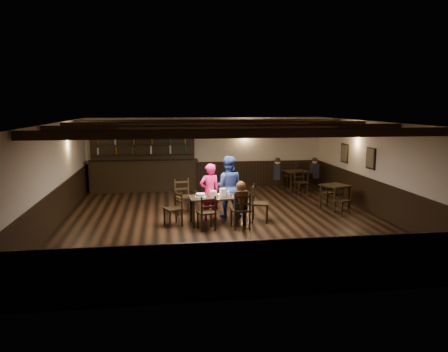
{
  "coord_description": "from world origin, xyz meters",
  "views": [
    {
      "loc": [
        -1.67,
        -11.66,
        3.17
      ],
      "look_at": [
        0.01,
        0.2,
        1.22
      ],
      "focal_mm": 35.0,
      "sensor_mm": 36.0,
      "label": 1
    }
  ],
  "objects": [
    {
      "name": "back_table_b",
      "position": [
        3.22,
        3.84,
        0.65
      ],
      "size": [
        0.93,
        0.93,
        0.75
      ],
      "color": "black",
      "rests_on": "ground"
    },
    {
      "name": "tea_light",
      "position": [
        -0.2,
        -0.21,
        0.78
      ],
      "size": [
        0.05,
        0.05,
        0.06
      ],
      "color": "#A5A8AD",
      "rests_on": "dining_table"
    },
    {
      "name": "menu_red",
      "position": [
        0.25,
        -0.35,
        0.75
      ],
      "size": [
        0.35,
        0.3,
        0.0
      ],
      "primitive_type": "cube",
      "rotation": [
        0.0,
        0.0,
        0.39
      ],
      "color": "maroon",
      "rests_on": "dining_table"
    },
    {
      "name": "chair_near_left",
      "position": [
        -0.58,
        -0.92,
        0.53
      ],
      "size": [
        0.5,
        0.48,
        0.9
      ],
      "color": "black",
      "rests_on": "ground"
    },
    {
      "name": "cake",
      "position": [
        -0.69,
        -0.31,
        0.79
      ],
      "size": [
        0.3,
        0.3,
        0.1
      ],
      "color": "white",
      "rests_on": "dining_table"
    },
    {
      "name": "bar_counter",
      "position": [
        -2.39,
        4.72,
        0.73
      ],
      "size": [
        4.05,
        0.7,
        2.2
      ],
      "color": "black",
      "rests_on": "ground"
    },
    {
      "name": "woman_pink",
      "position": [
        -0.41,
        0.1,
        0.79
      ],
      "size": [
        0.65,
        0.51,
        1.59
      ],
      "primitive_type": "imported",
      "rotation": [
        0.0,
        0.0,
        3.39
      ],
      "color": "#D61061",
      "rests_on": "ground"
    },
    {
      "name": "plate_stack_a",
      "position": [
        -0.35,
        -0.33,
        0.83
      ],
      "size": [
        0.17,
        0.17,
        0.16
      ],
      "primitive_type": "cylinder",
      "color": "white",
      "rests_on": "dining_table"
    },
    {
      "name": "man_blue",
      "position": [
        0.15,
        0.39,
        0.88
      ],
      "size": [
        0.97,
        0.82,
        1.75
      ],
      "primitive_type": "imported",
      "rotation": [
        0.0,
        0.0,
        2.93
      ],
      "color": "navy",
      "rests_on": "ground"
    },
    {
      "name": "chair_end_left",
      "position": [
        -1.36,
        -0.3,
        0.53
      ],
      "size": [
        0.54,
        0.55,
        0.91
      ],
      "color": "black",
      "rests_on": "ground"
    },
    {
      "name": "chair_end_right",
      "position": [
        0.86,
        -0.24,
        0.6
      ],
      "size": [
        0.57,
        0.58,
        1.02
      ],
      "color": "black",
      "rests_on": "ground"
    },
    {
      "name": "bg_patron_left",
      "position": [
        2.49,
        3.72,
        0.87
      ],
      "size": [
        0.35,
        0.44,
        0.8
      ],
      "color": "black",
      "rests_on": "ground"
    },
    {
      "name": "ground",
      "position": [
        0.0,
        0.0,
        0.0
      ],
      "size": [
        10.0,
        10.0,
        0.0
      ],
      "primitive_type": "plane",
      "color": "black",
      "rests_on": "ground"
    },
    {
      "name": "salt_shaker",
      "position": [
        0.07,
        -0.37,
        0.79
      ],
      "size": [
        0.03,
        0.03,
        0.08
      ],
      "primitive_type": "cylinder",
      "color": "silver",
      "rests_on": "dining_table"
    },
    {
      "name": "bg_patron_right",
      "position": [
        3.97,
        3.9,
        0.85
      ],
      "size": [
        0.24,
        0.38,
        0.76
      ],
      "color": "black",
      "rests_on": "ground"
    },
    {
      "name": "pepper_shaker",
      "position": [
        0.12,
        -0.39,
        0.8
      ],
      "size": [
        0.04,
        0.04,
        0.09
      ],
      "primitive_type": "cylinder",
      "color": "#A5A8AD",
      "rests_on": "dining_table"
    },
    {
      "name": "back_table_a",
      "position": [
        3.55,
        0.89,
        0.64
      ],
      "size": [
        0.93,
        0.93,
        0.75
      ],
      "color": "black",
      "rests_on": "ground"
    },
    {
      "name": "dining_table",
      "position": [
        -0.25,
        -0.32,
        0.66
      ],
      "size": [
        1.5,
        0.8,
        0.75
      ],
      "color": "black",
      "rests_on": "ground"
    },
    {
      "name": "drink_glass",
      "position": [
        0.07,
        -0.2,
        0.81
      ],
      "size": [
        0.07,
        0.07,
        0.12
      ],
      "primitive_type": "cylinder",
      "color": "silver",
      "rests_on": "dining_table"
    },
    {
      "name": "menu_blue",
      "position": [
        0.23,
        -0.15,
        0.75
      ],
      "size": [
        0.28,
        0.2,
        0.0
      ],
      "primitive_type": "cube",
      "rotation": [
        0.0,
        0.0,
        -0.01
      ],
      "color": "#0D1743",
      "rests_on": "dining_table"
    },
    {
      "name": "plate_stack_b",
      "position": [
        -0.1,
        -0.29,
        0.86
      ],
      "size": [
        0.18,
        0.18,
        0.21
      ],
      "primitive_type": "cylinder",
      "color": "white",
      "rests_on": "dining_table"
    },
    {
      "name": "chair_near_right",
      "position": [
        0.3,
        -0.94,
        0.57
      ],
      "size": [
        0.5,
        0.48,
        0.98
      ],
      "color": "black",
      "rests_on": "ground"
    },
    {
      "name": "chair_far_pushed",
      "position": [
        -1.11,
        1.0,
        0.59
      ],
      "size": [
        0.57,
        0.55,
        1.02
      ],
      "color": "black",
      "rests_on": "ground"
    },
    {
      "name": "room_shell",
      "position": [
        0.01,
        0.04,
        1.75
      ],
      "size": [
        9.02,
        10.02,
        2.71
      ],
      "color": "#BEB49D",
      "rests_on": "ground"
    },
    {
      "name": "seated_person",
      "position": [
        0.29,
        -0.87,
        0.83
      ],
      "size": [
        0.33,
        0.5,
        0.81
      ],
      "color": "black",
      "rests_on": "ground"
    }
  ]
}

